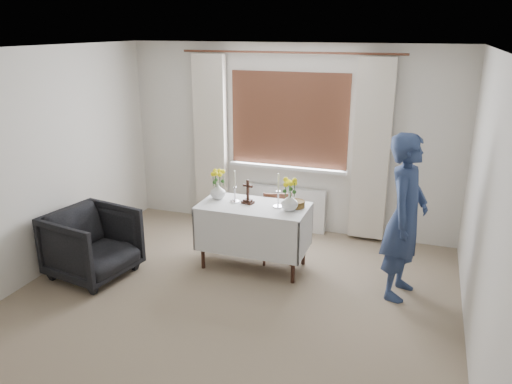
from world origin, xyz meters
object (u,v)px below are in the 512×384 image
Objects in this scene: person at (405,217)px; flower_vase_right at (290,202)px; wooden_cross at (248,192)px; flower_vase_left at (218,191)px; armchair at (93,244)px; wooden_chair at (278,229)px; altar_table at (254,236)px.

flower_vase_right is at bearing 98.49° from person.
wooden_cross reaches higher than flower_vase_left.
person is at bearing -67.59° from armchair.
wooden_cross is 0.39m from flower_vase_left.
wooden_chair is at bearing 49.15° from wooden_cross.
wooden_chair reaches higher than armchair.
person is at bearing -3.51° from flower_vase_right.
wooden_chair is 0.62m from wooden_cross.
flower_vase_right is at bearing -58.91° from armchair.
armchair is at bearing -142.73° from flower_vase_left.
armchair is 1.83m from wooden_cross.
armchair is at bearing -168.70° from wooden_chair.
armchair is at bearing 114.12° from person.
flower_vase_left is (1.16, 0.88, 0.47)m from armchair.
person is at bearing -32.10° from wooden_chair.
wooden_chair is 0.58m from flower_vase_right.
flower_vase_right reaches higher than altar_table.
person is (3.28, 0.70, 0.48)m from armchair.
altar_table is at bearing -53.54° from armchair.
person reaches higher than flower_vase_left.
wooden_cross is at bearing -162.34° from wooden_chair.
flower_vase_right reaches higher than wooden_chair.
armchair reaches higher than altar_table.
wooden_cross reaches higher than armchair.
wooden_cross is (-0.08, 0.04, 0.52)m from altar_table.
armchair is at bearing -159.20° from flower_vase_right.
person reaches higher than altar_table.
flower_vase_right reaches higher than armchair.
flower_vase_left reaches higher than armchair.
wooden_cross is at bearing 155.19° from altar_table.
armchair is 3.39m from person.
wooden_chair is at bearing 88.41° from person.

